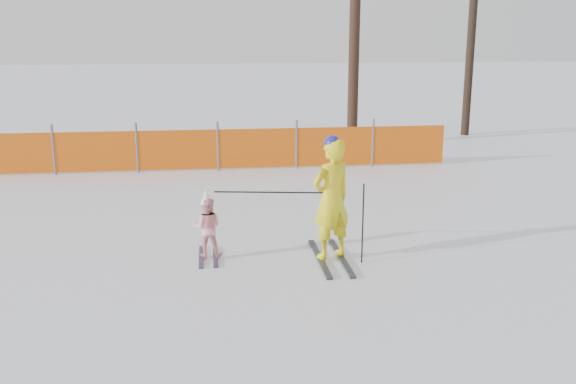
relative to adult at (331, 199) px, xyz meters
name	(u,v)px	position (x,y,z in m)	size (l,w,h in m)	color
ground	(292,263)	(-0.62, -0.10, -0.97)	(120.00, 120.00, 0.00)	white
adult	(331,199)	(0.00, 0.00, 0.00)	(0.81, 1.70, 1.95)	black
child	(207,227)	(-1.89, 0.31, -0.46)	(0.50, 0.98, 1.12)	black
ski_poles	(309,206)	(-0.35, 0.00, -0.10)	(2.23, 0.51, 1.24)	black
safety_fence	(132,151)	(-3.73, 6.75, -0.42)	(15.93, 0.06, 1.25)	#595960
tree_trunks	(398,45)	(4.09, 10.47, 2.03)	(4.56, 1.80, 6.55)	#321F16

